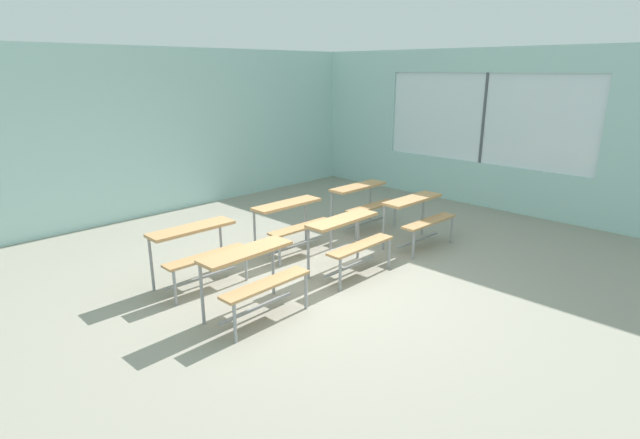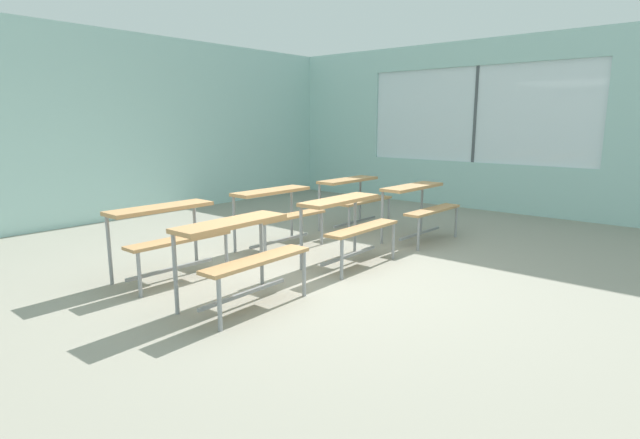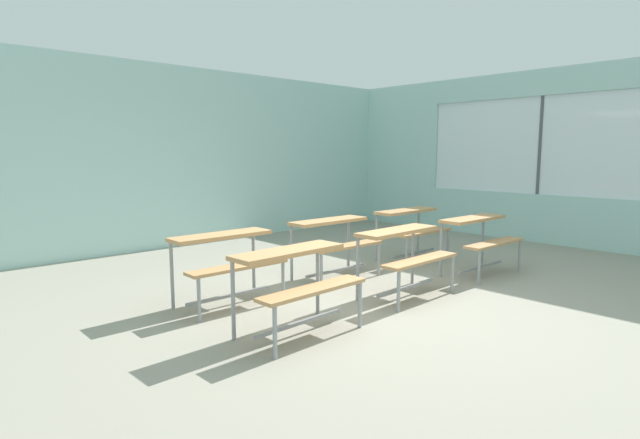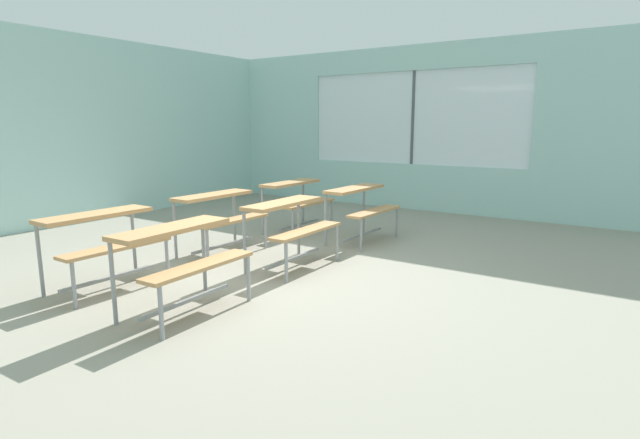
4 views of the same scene
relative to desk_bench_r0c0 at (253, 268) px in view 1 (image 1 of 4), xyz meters
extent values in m
cube|color=gray|center=(1.05, 0.05, -0.59)|extent=(10.00, 9.00, 0.05)
cube|color=#A8D1CC|center=(1.05, 4.55, 0.94)|extent=(10.00, 0.12, 3.00)
cube|color=#A8D1CC|center=(6.05, 0.05, -0.14)|extent=(0.12, 9.00, 0.85)
cube|color=#A8D1CC|center=(6.05, 0.05, 2.21)|extent=(0.12, 9.00, 0.45)
cube|color=#A8D1CC|center=(6.05, 3.60, 1.14)|extent=(0.12, 1.90, 1.70)
cube|color=white|center=(6.05, 0.55, 1.14)|extent=(0.02, 4.20, 1.70)
cube|color=#4C5156|center=(6.05, 0.55, 1.14)|extent=(0.06, 0.05, 1.70)
cube|color=tan|center=(0.00, 0.11, 0.16)|extent=(1.11, 0.35, 0.04)
cube|color=tan|center=(0.01, -0.21, -0.12)|extent=(1.11, 0.25, 0.03)
cylinder|color=gray|center=(-0.51, 0.23, -0.20)|extent=(0.04, 0.04, 0.72)
cylinder|color=gray|center=(0.49, 0.26, -0.20)|extent=(0.04, 0.04, 0.72)
cylinder|color=gray|center=(-0.49, -0.32, -0.34)|extent=(0.04, 0.04, 0.44)
cylinder|color=gray|center=(0.51, -0.29, -0.34)|extent=(0.04, 0.04, 0.44)
cube|color=gray|center=(0.00, -0.03, -0.46)|extent=(1.00, 0.06, 0.03)
cube|color=tan|center=(1.61, 0.17, 0.16)|extent=(1.11, 0.34, 0.04)
cube|color=tan|center=(1.62, -0.15, -0.12)|extent=(1.10, 0.24, 0.03)
cylinder|color=gray|center=(1.11, 0.30, -0.20)|extent=(0.04, 0.04, 0.72)
cylinder|color=gray|center=(2.11, 0.32, -0.20)|extent=(0.04, 0.04, 0.72)
cylinder|color=gray|center=(1.12, -0.25, -0.34)|extent=(0.04, 0.04, 0.44)
cylinder|color=gray|center=(2.12, -0.23, -0.34)|extent=(0.04, 0.04, 0.44)
cube|color=gray|center=(1.62, 0.03, -0.46)|extent=(1.00, 0.05, 0.03)
cube|color=tan|center=(3.15, 0.12, 0.16)|extent=(1.11, 0.35, 0.04)
cube|color=tan|center=(3.14, -0.20, -0.12)|extent=(1.11, 0.25, 0.03)
cylinder|color=gray|center=(2.65, 0.28, -0.20)|extent=(0.04, 0.04, 0.72)
cylinder|color=gray|center=(3.65, 0.25, -0.20)|extent=(0.04, 0.04, 0.72)
cylinder|color=gray|center=(2.64, -0.27, -0.34)|extent=(0.04, 0.04, 0.44)
cylinder|color=gray|center=(3.64, -0.30, -0.34)|extent=(0.04, 0.04, 0.44)
cube|color=gray|center=(3.15, -0.02, -0.46)|extent=(1.00, 0.06, 0.03)
cube|color=tan|center=(0.02, 1.25, 0.16)|extent=(1.10, 0.34, 0.04)
cube|color=tan|center=(0.01, 0.93, -0.12)|extent=(1.10, 0.24, 0.03)
cylinder|color=gray|center=(-0.48, 1.39, -0.20)|extent=(0.04, 0.04, 0.72)
cylinder|color=gray|center=(0.52, 1.38, -0.20)|extent=(0.04, 0.04, 0.72)
cylinder|color=gray|center=(-0.49, 0.84, -0.34)|extent=(0.04, 0.04, 0.44)
cylinder|color=gray|center=(0.51, 0.83, -0.34)|extent=(0.04, 0.04, 0.44)
cube|color=gray|center=(0.01, 1.11, -0.46)|extent=(1.00, 0.05, 0.03)
cube|color=tan|center=(1.62, 1.27, 0.16)|extent=(1.11, 0.34, 0.04)
cube|color=tan|center=(1.61, 0.95, -0.12)|extent=(1.10, 0.24, 0.03)
cylinder|color=gray|center=(1.12, 1.42, -0.20)|extent=(0.04, 0.04, 0.72)
cylinder|color=gray|center=(2.12, 1.40, -0.20)|extent=(0.04, 0.04, 0.72)
cylinder|color=gray|center=(1.11, 0.87, -0.34)|extent=(0.04, 0.04, 0.44)
cylinder|color=gray|center=(2.11, 0.85, -0.34)|extent=(0.04, 0.04, 0.44)
cube|color=gray|center=(1.62, 1.13, -0.46)|extent=(1.00, 0.05, 0.03)
cube|color=tan|center=(3.21, 1.26, 0.16)|extent=(1.10, 0.33, 0.04)
cube|color=tan|center=(3.21, 0.94, -0.12)|extent=(1.10, 0.23, 0.03)
cylinder|color=gray|center=(2.71, 1.41, -0.20)|extent=(0.04, 0.04, 0.72)
cylinder|color=gray|center=(3.71, 1.40, -0.20)|extent=(0.04, 0.04, 0.72)
cylinder|color=gray|center=(2.71, 0.86, -0.34)|extent=(0.04, 0.04, 0.44)
cylinder|color=gray|center=(3.71, 0.85, -0.34)|extent=(0.04, 0.04, 0.44)
cube|color=gray|center=(3.21, 1.12, -0.46)|extent=(1.00, 0.04, 0.03)
camera|label=1|loc=(-3.00, -3.99, 2.06)|focal=27.76mm
camera|label=2|loc=(-2.75, -3.25, 1.04)|focal=28.00mm
camera|label=3|loc=(-2.75, -3.25, 1.04)|focal=28.00mm
camera|label=4|loc=(-2.75, -3.25, 1.04)|focal=28.00mm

